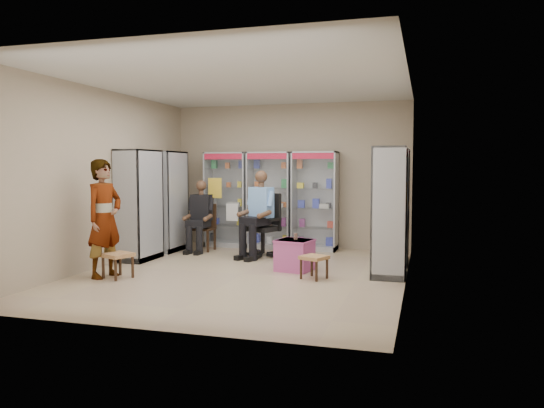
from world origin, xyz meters
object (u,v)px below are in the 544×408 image
(woven_stool_b, at_px, (118,266))
(standing_man, at_px, (104,218))
(woven_stool_a, at_px, (314,267))
(cabinet_back_left, at_px, (227,199))
(pink_trunk, at_px, (295,255))
(wooden_chair, at_px, (203,227))
(office_chair, at_px, (263,225))
(cabinet_back_right, at_px, (315,201))
(cabinet_left_far, at_px, (168,201))
(cabinet_left_near, at_px, (139,205))
(cabinet_right_near, at_px, (390,212))
(seated_shopkeeper, at_px, (262,217))
(cabinet_back_mid, at_px, (270,200))
(cabinet_right_far, at_px, (394,207))

(woven_stool_b, bearing_deg, standing_man, 175.71)
(woven_stool_b, bearing_deg, woven_stool_a, 15.29)
(cabinet_back_left, bearing_deg, pink_trunk, -47.76)
(wooden_chair, relative_size, office_chair, 0.79)
(cabinet_back_right, height_order, standing_man, cabinet_back_right)
(cabinet_back_right, relative_size, cabinet_left_far, 1.00)
(office_chair, relative_size, standing_man, 0.66)
(cabinet_back_left, relative_size, pink_trunk, 3.79)
(wooden_chair, bearing_deg, cabinet_left_near, -117.61)
(cabinet_left_far, relative_size, woven_stool_b, 5.20)
(cabinet_right_near, relative_size, pink_trunk, 3.79)
(cabinet_back_right, height_order, cabinet_left_near, same)
(seated_shopkeeper, height_order, standing_man, standing_man)
(pink_trunk, bearing_deg, woven_stool_b, -151.55)
(cabinet_back_left, height_order, pink_trunk, cabinet_back_left)
(cabinet_back_right, xyz_separation_m, woven_stool_b, (-2.32, -3.55, -0.81))
(cabinet_back_right, height_order, wooden_chair, cabinet_back_right)
(cabinet_back_left, bearing_deg, woven_stool_b, -96.73)
(seated_shopkeeper, xyz_separation_m, woven_stool_b, (-1.54, -2.42, -0.57))
(cabinet_back_mid, distance_m, standing_man, 3.88)
(office_chair, height_order, standing_man, standing_man)
(cabinet_left_near, distance_m, standing_man, 1.53)
(cabinet_back_left, height_order, cabinet_back_mid, same)
(cabinet_right_near, distance_m, standing_man, 4.38)
(woven_stool_b, bearing_deg, cabinet_left_near, 108.54)
(seated_shopkeeper, bearing_deg, pink_trunk, -28.99)
(cabinet_right_far, bearing_deg, cabinet_back_left, 72.25)
(standing_man, bearing_deg, cabinet_back_right, -24.32)
(cabinet_back_left, relative_size, cabinet_right_far, 1.00)
(cabinet_right_near, xyz_separation_m, woven_stool_a, (-1.07, -0.54, -0.82))
(cabinet_right_far, relative_size, woven_stool_b, 5.20)
(cabinet_back_mid, bearing_deg, standing_man, -114.35)
(cabinet_back_left, bearing_deg, cabinet_left_far, -135.00)
(cabinet_right_far, xyz_separation_m, standing_man, (-4.18, -2.41, -0.10))
(cabinet_left_near, bearing_deg, office_chair, 114.81)
(cabinet_left_near, relative_size, seated_shopkeeper, 1.31)
(cabinet_back_left, distance_m, woven_stool_b, 3.67)
(cabinet_back_left, bearing_deg, wooden_chair, -108.90)
(cabinet_right_far, relative_size, cabinet_left_near, 1.00)
(cabinet_back_right, bearing_deg, seated_shopkeeper, -124.47)
(cabinet_back_mid, xyz_separation_m, pink_trunk, (1.07, -2.23, -0.75))
(cabinet_left_near, distance_m, pink_trunk, 3.05)
(cabinet_back_right, relative_size, woven_stool_a, 5.67)
(cabinet_right_far, distance_m, pink_trunk, 2.01)
(cabinet_left_far, xyz_separation_m, standing_man, (0.28, -2.61, -0.10))
(cabinet_right_far, relative_size, cabinet_left_far, 1.00)
(wooden_chair, bearing_deg, woven_stool_b, -93.43)
(seated_shopkeeper, bearing_deg, cabinet_left_near, -134.68)
(cabinet_left_near, relative_size, woven_stool_a, 5.67)
(cabinet_right_far, height_order, wooden_chair, cabinet_right_far)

